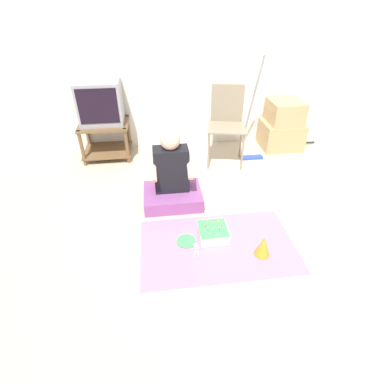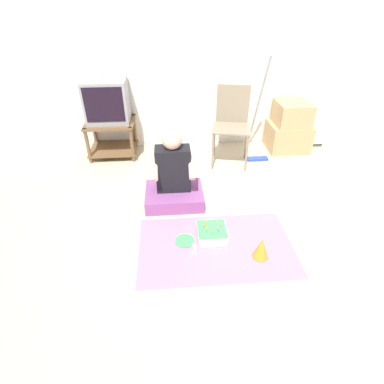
% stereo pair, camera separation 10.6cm
% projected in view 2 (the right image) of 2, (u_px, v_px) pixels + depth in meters
% --- Properties ---
extents(ground_plane, '(16.00, 16.00, 0.00)m').
position_uv_depth(ground_plane, '(252.00, 240.00, 2.67)').
color(ground_plane, beige).
extents(wall_back, '(6.40, 0.06, 2.55)m').
position_uv_depth(wall_back, '(222.00, 46.00, 3.67)').
color(wall_back, white).
rests_on(wall_back, ground_plane).
extents(tv_stand, '(0.61, 0.50, 0.46)m').
position_uv_depth(tv_stand, '(112.00, 135.00, 3.90)').
color(tv_stand, brown).
rests_on(tv_stand, ground_plane).
extents(tv, '(0.51, 0.40, 0.51)m').
position_uv_depth(tv, '(107.00, 101.00, 3.67)').
color(tv, '#99999E').
rests_on(tv, tv_stand).
extents(folding_chair, '(0.51, 0.47, 0.94)m').
position_uv_depth(folding_chair, '(232.00, 120.00, 3.61)').
color(folding_chair, gray).
rests_on(folding_chair, ground_plane).
extents(cardboard_box_stack, '(0.54, 0.47, 0.65)m').
position_uv_depth(cardboard_box_stack, '(289.00, 128.00, 4.04)').
color(cardboard_box_stack, tan).
rests_on(cardboard_box_stack, ground_plane).
extents(dust_mop, '(0.28, 0.56, 1.28)m').
position_uv_depth(dust_mop, '(258.00, 128.00, 3.83)').
color(dust_mop, '#2D4CB2').
rests_on(dust_mop, ground_plane).
extents(book_pile, '(0.18, 0.14, 0.08)m').
position_uv_depth(book_pile, '(315.00, 143.00, 4.26)').
color(book_pile, '#60936B').
rests_on(book_pile, ground_plane).
extents(person_seated, '(0.59, 0.46, 0.86)m').
position_uv_depth(person_seated, '(174.00, 179.00, 3.03)').
color(person_seated, '#8C4C8C').
rests_on(person_seated, ground_plane).
extents(party_cloth, '(1.34, 0.82, 0.01)m').
position_uv_depth(party_cloth, '(216.00, 246.00, 2.61)').
color(party_cloth, pink).
rests_on(party_cloth, ground_plane).
extents(birthday_cake, '(0.26, 0.26, 0.16)m').
position_uv_depth(birthday_cake, '(212.00, 233.00, 2.67)').
color(birthday_cake, '#F4E0C6').
rests_on(birthday_cake, party_cloth).
extents(party_hat_blue, '(0.13, 0.13, 0.19)m').
position_uv_depth(party_hat_blue, '(261.00, 248.00, 2.45)').
color(party_hat_blue, gold).
rests_on(party_hat_blue, party_cloth).
extents(paper_plate, '(0.18, 0.18, 0.01)m').
position_uv_depth(paper_plate, '(185.00, 241.00, 2.66)').
color(paper_plate, '#4CB266').
rests_on(paper_plate, party_cloth).
extents(plastic_spoon_near, '(0.04, 0.15, 0.01)m').
position_uv_depth(plastic_spoon_near, '(194.00, 246.00, 2.60)').
color(plastic_spoon_near, white).
rests_on(plastic_spoon_near, party_cloth).
extents(plastic_spoon_far, '(0.07, 0.14, 0.01)m').
position_uv_depth(plastic_spoon_far, '(195.00, 249.00, 2.57)').
color(plastic_spoon_far, white).
rests_on(plastic_spoon_far, party_cloth).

